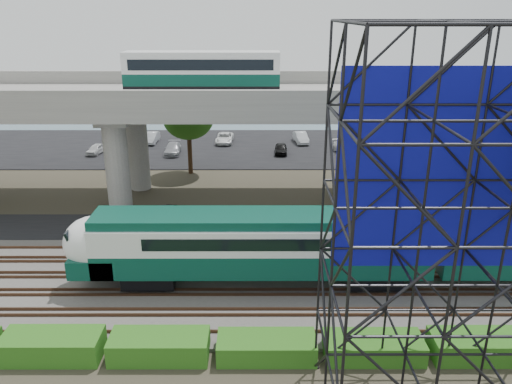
{
  "coord_description": "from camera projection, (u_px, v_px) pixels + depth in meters",
  "views": [
    {
      "loc": [
        0.48,
        -23.72,
        15.3
      ],
      "look_at": [
        0.53,
        6.0,
        4.51
      ],
      "focal_mm": 35.0,
      "sensor_mm": 36.0,
      "label": 1
    }
  ],
  "objects": [
    {
      "name": "commuter_train",
      "position": [
        299.0,
        243.0,
        28.41
      ],
      "size": [
        29.3,
        3.06,
        4.3
      ],
      "color": "black",
      "rests_on": "rail_tracks"
    },
    {
      "name": "ballast_bed",
      "position": [
        247.0,
        285.0,
        29.36
      ],
      "size": [
        90.0,
        12.0,
        0.2
      ],
      "primitive_type": "cube",
      "color": "slate",
      "rests_on": "ground"
    },
    {
      "name": "overpass",
      "position": [
        246.0,
        106.0,
        39.75
      ],
      "size": [
        80.0,
        12.0,
        12.4
      ],
      "color": "#9E9B93",
      "rests_on": "ground"
    },
    {
      "name": "rail_tracks",
      "position": [
        247.0,
        283.0,
        29.3
      ],
      "size": [
        90.0,
        9.52,
        0.16
      ],
      "color": "#472D1E",
      "rests_on": "ballast_bed"
    },
    {
      "name": "suv",
      "position": [
        171.0,
        214.0,
        37.98
      ],
      "size": [
        4.97,
        2.77,
        1.31
      ],
      "primitive_type": "imported",
      "rotation": [
        0.0,
        0.0,
        1.7
      ],
      "color": "black",
      "rests_on": "service_road"
    },
    {
      "name": "parked_cars",
      "position": [
        269.0,
        142.0,
        59.04
      ],
      "size": [
        37.8,
        9.83,
        1.3
      ],
      "color": "silver",
      "rests_on": "parking_lot"
    },
    {
      "name": "ground",
      "position": [
        247.0,
        306.0,
        27.51
      ],
      "size": [
        140.0,
        140.0,
        0.0
      ],
      "primitive_type": "plane",
      "color": "#474233",
      "rests_on": "ground"
    },
    {
      "name": "scaffold_tower",
      "position": [
        462.0,
        248.0,
        17.47
      ],
      "size": [
        9.36,
        6.36,
        15.0
      ],
      "color": "black",
      "rests_on": "ground"
    },
    {
      "name": "service_road",
      "position": [
        249.0,
        228.0,
        37.37
      ],
      "size": [
        90.0,
        5.0,
        0.08
      ],
      "primitive_type": "cube",
      "color": "black",
      "rests_on": "ground"
    },
    {
      "name": "harbor_water",
      "position": [
        252.0,
        112.0,
        80.15
      ],
      "size": [
        140.0,
        40.0,
        0.03
      ],
      "primitive_type": "cube",
      "color": "#42606C",
      "rests_on": "ground"
    },
    {
      "name": "parking_lot",
      "position": [
        251.0,
        147.0,
        59.46
      ],
      "size": [
        90.0,
        18.0,
        0.08
      ],
      "primitive_type": "cube",
      "color": "black",
      "rests_on": "ground"
    },
    {
      "name": "trees",
      "position": [
        192.0,
        138.0,
        40.8
      ],
      "size": [
        40.94,
        16.94,
        7.69
      ],
      "color": "#382314",
      "rests_on": "ground"
    },
    {
      "name": "hedge_strip",
      "position": [
        267.0,
        347.0,
        23.28
      ],
      "size": [
        34.6,
        1.8,
        1.2
      ],
      "color": "#266015",
      "rests_on": "ground"
    }
  ]
}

